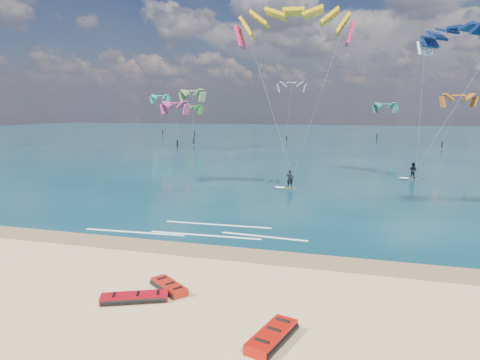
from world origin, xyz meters
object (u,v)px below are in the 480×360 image
Objects in this scene: kitesurfer_far at (436,98)px; kitesurfer_main at (292,97)px; packed_kite_right at (272,342)px; packed_kite_left at (135,301)px; packed_kite_mid at (169,290)px.

kitesurfer_main is at bearing -122.87° from kitesurfer_far.
kitesurfer_main reaches higher than packed_kite_right.
kitesurfer_main reaches higher than packed_kite_left.
kitesurfer_far is (14.69, 32.25, 8.76)m from packed_kite_mid.
packed_kite_right is (5.07, -2.84, 0.00)m from packed_kite_mid.
packed_kite_left is 1.62m from packed_kite_mid.
packed_kite_left is 6.11m from packed_kite_right.
packed_kite_left is 0.17× the size of kitesurfer_far.
packed_kite_left is 38.07m from kitesurfer_far.
packed_kite_left is 1.08× the size of packed_kite_right.
kitesurfer_main is 1.01× the size of kitesurfer_far.
packed_kite_mid is 36.51m from kitesurfer_far.
packed_kite_right is 26.03m from kitesurfer_main.
packed_kite_mid is at bearing -97.04° from kitesurfer_far.
packed_kite_right is at bearing -87.88° from kitesurfer_far.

